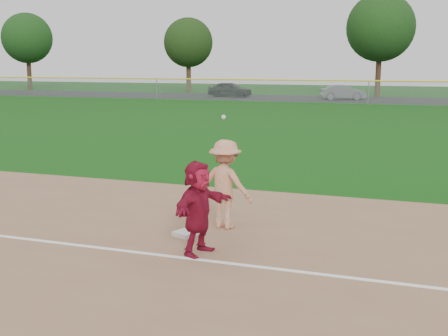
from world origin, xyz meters
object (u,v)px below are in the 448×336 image
(car_mid, at_px, (343,92))
(car_left, at_px, (230,89))
(first_base, at_px, (186,234))
(base_runner, at_px, (198,208))

(car_mid, bearing_deg, car_left, 70.19)
(first_base, bearing_deg, car_mid, 92.94)
(car_mid, bearing_deg, first_base, 166.73)
(base_runner, height_order, car_left, base_runner)
(first_base, relative_size, base_runner, 0.23)
(first_base, distance_m, car_mid, 44.92)
(car_left, xyz_separation_m, car_mid, (11.71, -0.74, -0.07))
(base_runner, relative_size, car_mid, 0.42)
(base_runner, height_order, car_mid, base_runner)
(car_left, bearing_deg, base_runner, -159.98)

